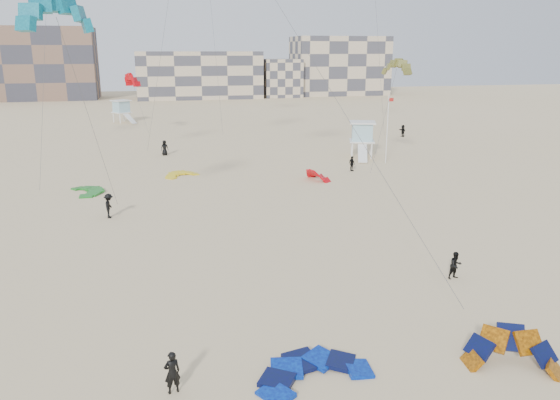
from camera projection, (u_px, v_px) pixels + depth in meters
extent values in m
plane|color=beige|center=(240.00, 366.00, 22.02)|extent=(320.00, 320.00, 0.00)
imported|color=black|center=(172.00, 372.00, 20.12)|extent=(0.70, 0.55, 1.69)
imported|color=black|center=(456.00, 265.00, 30.29)|extent=(0.84, 0.70, 1.56)
imported|color=black|center=(109.00, 206.00, 41.27)|extent=(0.81, 1.28, 1.89)
imported|color=black|center=(352.00, 164.00, 57.36)|extent=(0.64, 1.00, 1.58)
imported|color=black|center=(165.00, 148.00, 65.96)|extent=(1.00, 0.77, 1.83)
imported|color=black|center=(403.00, 131.00, 80.07)|extent=(0.62, 1.65, 1.75)
cylinder|color=#3F3F3F|center=(91.00, 124.00, 36.41)|extent=(2.06, 6.96, 13.17)
cylinder|color=#3F3F3F|center=(327.00, 84.00, 34.20)|extent=(4.84, 26.67, 18.52)
cylinder|color=#3F3F3F|center=(43.00, 88.00, 47.04)|extent=(1.12, 7.42, 16.31)
cylinder|color=#3F3F3F|center=(161.00, 55.00, 57.72)|extent=(4.17, 6.82, 21.75)
cylinder|color=#3F3F3F|center=(384.00, 119.00, 53.75)|extent=(4.62, 5.35, 9.53)
cylinder|color=#3F3F3F|center=(379.00, 48.00, 70.69)|extent=(3.66, 1.80, 23.05)
cylinder|color=#3F3F3F|center=(215.00, 46.00, 75.65)|extent=(0.73, 7.09, 23.62)
cylinder|color=#3F3F3F|center=(140.00, 107.00, 78.20)|extent=(1.96, 3.77, 7.01)
cube|color=white|center=(362.00, 141.00, 64.74)|extent=(3.64, 3.64, 0.14)
cube|color=#93BECA|center=(362.00, 132.00, 64.45)|extent=(2.99, 2.99, 2.05)
cube|color=white|center=(363.00, 122.00, 64.15)|extent=(3.77, 3.77, 0.16)
cube|color=white|center=(370.00, 153.00, 62.41)|extent=(1.91, 3.08, 1.70)
cube|color=white|center=(122.00, 112.00, 95.77)|extent=(3.69, 3.69, 0.13)
cube|color=#93BECA|center=(121.00, 106.00, 95.50)|extent=(3.03, 3.03, 1.89)
cube|color=white|center=(121.00, 101.00, 95.23)|extent=(3.82, 3.82, 0.15)
cube|color=white|center=(121.00, 119.00, 93.62)|extent=(2.30, 2.75, 1.57)
cylinder|color=white|center=(387.00, 130.00, 60.59)|extent=(0.09, 0.09, 7.54)
cube|color=#AD1A17|center=(391.00, 100.00, 59.78)|extent=(0.57, 0.02, 0.38)
cube|color=brown|center=(39.00, 64.00, 138.77)|extent=(28.00, 14.00, 18.00)
cube|color=#C8B392|center=(199.00, 75.00, 144.64)|extent=(32.00, 16.00, 12.00)
cube|color=#C8B392|center=(339.00, 66.00, 154.80)|extent=(26.00, 14.00, 16.00)
cube|color=#C8B392|center=(281.00, 78.00, 147.88)|extent=(10.00, 10.00, 10.00)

